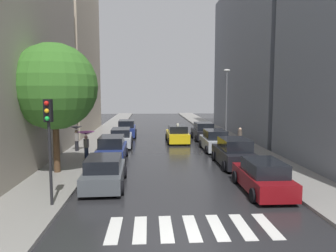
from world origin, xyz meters
The scene contains 21 objects.
ground_plane centered at (0.00, 24.00, -0.02)m, with size 28.00×72.00×0.04m, color #242426.
sidewalk_left centered at (-6.50, 24.00, 0.07)m, with size 3.00×72.00×0.15m, color gray.
sidewalk_right centered at (6.50, 24.00, 0.07)m, with size 3.00×72.00×0.15m, color gray.
crosswalk_stripes centered at (0.00, 1.08, 0.01)m, with size 5.85×2.20×0.01m.
building_left_mid centered at (-11.00, 27.56, 12.31)m, with size 6.00×13.56×24.61m, color #B2A38C.
building_right_mid centered at (11.00, 25.54, 8.48)m, with size 6.00×20.98×16.96m, color slate.
parked_car_left_nearest centered at (-3.72, 6.22, 0.73)m, with size 2.18×4.43×1.54m.
parked_car_left_second centered at (-4.00, 12.06, 0.82)m, with size 2.06×4.52×1.75m.
parked_car_left_third centered at (-3.90, 18.09, 0.75)m, with size 2.11×4.80×1.59m.
parked_car_left_fourth centered at (-3.82, 24.15, 0.83)m, with size 2.11×4.66×1.78m.
parked_car_right_nearest centered at (3.88, 4.83, 0.73)m, with size 2.02×4.45×1.56m.
parked_car_right_second centered at (3.97, 10.28, 0.83)m, with size 2.12×4.65×1.78m.
parked_car_right_third centered at (3.85, 15.64, 0.79)m, with size 2.01×4.34×1.70m.
parked_car_right_fourth centered at (3.92, 21.45, 0.81)m, with size 2.13×4.13×1.73m.
taxi_midroad centered at (1.21, 19.95, 0.76)m, with size 2.10×4.48×1.81m.
pedestrian_foreground centered at (5.98, 15.82, 1.03)m, with size 0.36×0.36×1.69m.
pedestrian_near_tree centered at (-5.81, 12.44, 1.57)m, with size 1.16×1.16×1.86m.
pedestrian_by_kerb centered at (-7.12, 15.36, 1.50)m, with size 0.90×0.90×1.91m.
street_tree_left centered at (-6.76, 8.74, 5.03)m, with size 4.85×4.85×7.32m.
traffic_light_left_corner centered at (-5.45, 3.29, 3.29)m, with size 0.30×0.42×4.30m.
lamp_post_right centered at (5.55, 18.85, 3.99)m, with size 0.60×0.28×6.63m.
Camera 1 is at (-1.48, -9.47, 4.73)m, focal length 33.85 mm.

